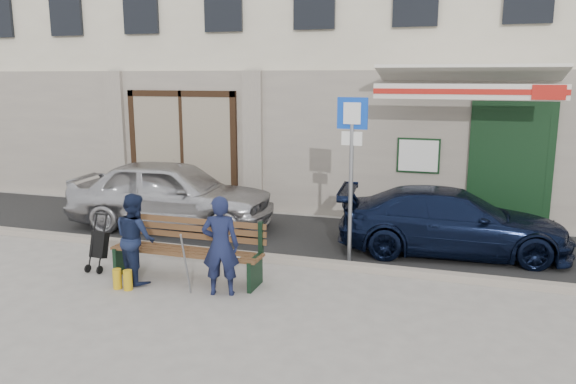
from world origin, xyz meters
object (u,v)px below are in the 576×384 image
at_px(bench, 184,250).
at_px(stroller, 99,246).
at_px(man, 220,246).
at_px(woman, 135,238).
at_px(parking_sign, 351,153).
at_px(car_silver, 172,194).
at_px(car_navy, 452,222).

xyz_separation_m(bench, stroller, (-1.50, -0.04, -0.06)).
bearing_deg(man, woman, -20.69).
relative_size(bench, stroller, 2.65).
xyz_separation_m(parking_sign, man, (-1.45, -2.01, -1.12)).
distance_m(car_silver, woman, 3.10).
bearing_deg(parking_sign, woman, -140.59).
distance_m(car_silver, stroller, 2.70).
distance_m(parking_sign, woman, 3.66).
relative_size(man, woman, 1.06).
bearing_deg(bench, parking_sign, 35.67).
bearing_deg(bench, car_silver, 122.46).
height_order(parking_sign, man, parking_sign).
bearing_deg(stroller, bench, 5.66).
distance_m(bench, man, 0.93).
xyz_separation_m(car_navy, woman, (-4.52, -2.89, 0.11)).
bearing_deg(man, car_silver, -67.56).
bearing_deg(car_navy, woman, 116.76).
distance_m(parking_sign, man, 2.72).
height_order(car_navy, stroller, car_navy).
bearing_deg(woman, car_silver, -36.82).
height_order(car_navy, bench, car_navy).
bearing_deg(woman, stroller, 17.40).
bearing_deg(bench, woman, -155.52).
relative_size(car_navy, parking_sign, 1.44).
bearing_deg(woman, man, -149.92).
bearing_deg(woman, bench, -121.51).
xyz_separation_m(car_navy, man, (-3.07, -2.99, 0.15)).
bearing_deg(car_silver, parking_sign, -110.27).
height_order(parking_sign, woman, parking_sign).
distance_m(bench, stroller, 1.51).
bearing_deg(car_silver, woman, -166.53).
bearing_deg(stroller, car_navy, 30.14).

